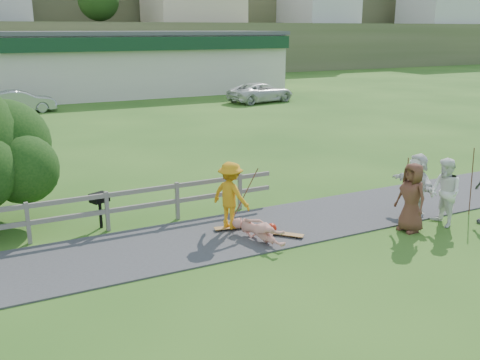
{
  "coord_description": "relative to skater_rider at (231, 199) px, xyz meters",
  "views": [
    {
      "loc": [
        -4.96,
        -10.42,
        5.27
      ],
      "look_at": [
        1.35,
        2.0,
        1.33
      ],
      "focal_mm": 40.0,
      "sensor_mm": 36.0,
      "label": 1
    }
  ],
  "objects": [
    {
      "name": "skater_rider",
      "position": [
        0.0,
        0.0,
        0.0
      ],
      "size": [
        1.11,
        1.35,
        1.82
      ],
      "primitive_type": "imported",
      "rotation": [
        0.0,
        0.0,
        2.01
      ],
      "color": "orange",
      "rests_on": "ground"
    },
    {
      "name": "pole_spec_right",
      "position": [
        6.79,
        -2.0,
        0.11
      ],
      "size": [
        0.03,
        0.03,
        2.03
      ],
      "primitive_type": "cylinder",
      "color": "brown",
      "rests_on": "ground"
    },
    {
      "name": "longboard_fallen",
      "position": [
        1.09,
        -1.11,
        -0.86
      ],
      "size": [
        0.77,
        0.8,
        0.1
      ],
      "primitive_type": null,
      "rotation": [
        0.0,
        0.0,
        -0.82
      ],
      "color": "#905D2F",
      "rests_on": "ground"
    },
    {
      "name": "pole_rider",
      "position": [
        0.6,
        0.4,
        -0.02
      ],
      "size": [
        0.03,
        0.03,
        1.78
      ],
      "primitive_type": "cylinder",
      "color": "brown",
      "rests_on": "ground"
    },
    {
      "name": "spectator_a",
      "position": [
        5.42,
        -2.29,
        0.04
      ],
      "size": [
        0.89,
        1.05,
        1.9
      ],
      "primitive_type": "imported",
      "rotation": [
        0.0,
        0.0,
        4.51
      ],
      "color": "white",
      "rests_on": "ground"
    },
    {
      "name": "longboard_rider",
      "position": [
        0.0,
        0.0,
        -0.86
      ],
      "size": [
        0.93,
        0.38,
        0.1
      ],
      "primitive_type": null,
      "rotation": [
        0.0,
        0.0,
        -0.19
      ],
      "color": "#905D2F",
      "rests_on": "ground"
    },
    {
      "name": "path",
      "position": [
        -0.96,
        -0.29,
        -0.89
      ],
      "size": [
        34.0,
        3.0,
        0.04
      ],
      "primitive_type": "cube",
      "color": "#343436",
      "rests_on": "ground"
    },
    {
      "name": "car_silver",
      "position": [
        -2.93,
        25.31,
        -0.18
      ],
      "size": [
        4.42,
        1.57,
        1.45
      ],
      "primitive_type": "imported",
      "rotation": [
        0.0,
        0.0,
        1.56
      ],
      "color": "#999DA0",
      "rests_on": "ground"
    },
    {
      "name": "strip_mall",
      "position": [
        3.04,
        33.15,
        1.67
      ],
      "size": [
        32.5,
        10.75,
        5.1
      ],
      "color": "beige",
      "rests_on": "ground"
    },
    {
      "name": "spectator_c",
      "position": [
        4.3,
        -2.19,
        0.04
      ],
      "size": [
        0.67,
        0.96,
        1.89
      ],
      "primitive_type": "imported",
      "rotation": [
        0.0,
        0.0,
        4.78
      ],
      "color": "brown",
      "rests_on": "ground"
    },
    {
      "name": "bbq",
      "position": [
        -3.08,
        1.82,
        -0.41
      ],
      "size": [
        0.55,
        0.5,
        0.99
      ],
      "primitive_type": null,
      "rotation": [
        0.0,
        0.0,
        0.4
      ],
      "color": "black",
      "rests_on": "ground"
    },
    {
      "name": "fence",
      "position": [
        -5.58,
        1.51,
        -0.19
      ],
      "size": [
        15.05,
        0.1,
        1.1
      ],
      "color": "slate",
      "rests_on": "ground"
    },
    {
      "name": "skater_fallen",
      "position": [
        0.29,
        -1.01,
        -0.6
      ],
      "size": [
        1.73,
        0.85,
        0.62
      ],
      "primitive_type": "imported",
      "rotation": [
        0.0,
        0.0,
        0.27
      ],
      "color": "tan",
      "rests_on": "ground"
    },
    {
      "name": "car_white",
      "position": [
        13.61,
        22.82,
        -0.19
      ],
      "size": [
        5.49,
        3.22,
        1.43
      ],
      "primitive_type": "imported",
      "rotation": [
        0.0,
        0.0,
        1.74
      ],
      "color": "silver",
      "rests_on": "ground"
    },
    {
      "name": "ground",
      "position": [
        -0.96,
        -1.79,
        -0.91
      ],
      "size": [
        260.0,
        260.0,
        0.0
      ],
      "primitive_type": "plane",
      "color": "#285618",
      "rests_on": "ground"
    },
    {
      "name": "helmet",
      "position": [
        0.89,
        -0.66,
        -0.77
      ],
      "size": [
        0.28,
        0.28,
        0.28
      ],
      "primitive_type": "sphere",
      "color": "#AD210D",
      "rests_on": "ground"
    },
    {
      "name": "pole_spec_left",
      "position": [
        4.27,
        -2.0,
        0.09
      ],
      "size": [
        0.03,
        0.03,
        2.0
      ],
      "primitive_type": "cylinder",
      "color": "brown",
      "rests_on": "ground"
    },
    {
      "name": "spectator_d",
      "position": [
        5.3,
        -1.34,
        0.03
      ],
      "size": [
        0.81,
        1.8,
        1.87
      ],
      "primitive_type": "imported",
      "rotation": [
        0.0,
        0.0,
        4.56
      ],
      "color": "silver",
      "rests_on": "ground"
    }
  ]
}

